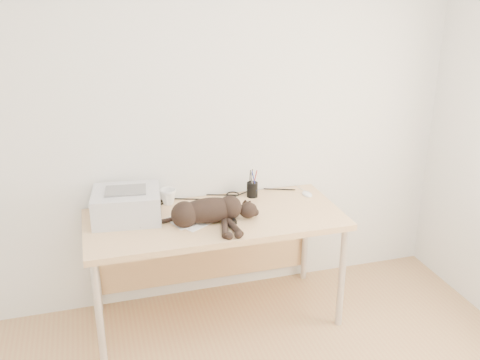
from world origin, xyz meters
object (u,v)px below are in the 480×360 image
object	(u,v)px
pen_cup	(252,189)
mug	(168,197)
printer	(127,205)
mouse	(307,193)
cat	(206,212)
desk	(212,230)

from	to	relation	value
pen_cup	mug	bearing A→B (deg)	176.54
printer	mouse	bearing A→B (deg)	2.00
mug	mouse	bearing A→B (deg)	-6.78
cat	mouse	bearing A→B (deg)	19.17
desk	mug	distance (m)	0.36
cat	pen_cup	size ratio (longest dim) A/B	3.80
pen_cup	mouse	size ratio (longest dim) A/B	1.83
printer	mouse	world-z (taller)	printer
pen_cup	mouse	distance (m)	0.38
pen_cup	mouse	bearing A→B (deg)	-11.78
desk	pen_cup	bearing A→B (deg)	26.47
desk	mouse	bearing A→B (deg)	6.81
desk	mouse	size ratio (longest dim) A/B	15.39
desk	mug	size ratio (longest dim) A/B	14.57
mug	mouse	world-z (taller)	mug
mouse	desk	bearing A→B (deg)	-177.13
printer	cat	size ratio (longest dim) A/B	0.61
printer	cat	xyz separation A→B (m)	(0.45, -0.20, -0.02)
mug	cat	bearing A→B (deg)	-63.81
printer	mouse	distance (m)	1.22
printer	cat	distance (m)	0.49
desk	cat	bearing A→B (deg)	-114.81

